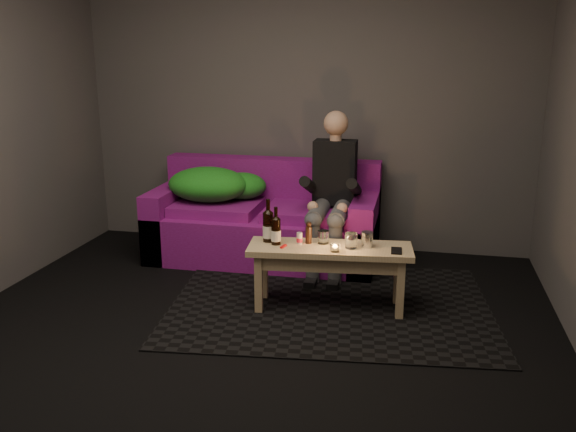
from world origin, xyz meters
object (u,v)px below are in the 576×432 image
person (332,190)px  coffee_table (330,258)px  beer_bottle_b (276,231)px  beer_bottle_a (268,226)px  sofa (266,224)px  steel_cup (367,239)px

person → coffee_table: bearing=-82.3°
coffee_table → beer_bottle_b: bearing=-174.8°
coffee_table → beer_bottle_a: bearing=177.7°
sofa → beer_bottle_b: size_ratio=7.22×
sofa → coffee_table: (0.71, -0.98, 0.08)m
person → beer_bottle_a: (-0.33, -0.81, -0.09)m
person → steel_cup: 0.88m
coffee_table → steel_cup: size_ratio=10.64×
beer_bottle_a → beer_bottle_b: (0.07, -0.05, -0.01)m
steel_cup → person: bearing=114.4°
person → steel_cup: bearing=-65.6°
beer_bottle_a → steel_cup: size_ratio=2.82×
beer_bottle_b → beer_bottle_a: bearing=142.9°
person → steel_cup: person is taller
person → beer_bottle_b: person is taller
beer_bottle_a → beer_bottle_b: size_ratio=1.15×
beer_bottle_a → sofa: bearing=105.6°
sofa → beer_bottle_b: bearing=-71.7°
person → beer_bottle_a: person is taller
person → beer_bottle_b: 0.91m
sofa → beer_bottle_b: (0.34, -1.02, 0.26)m
sofa → person: 0.72m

